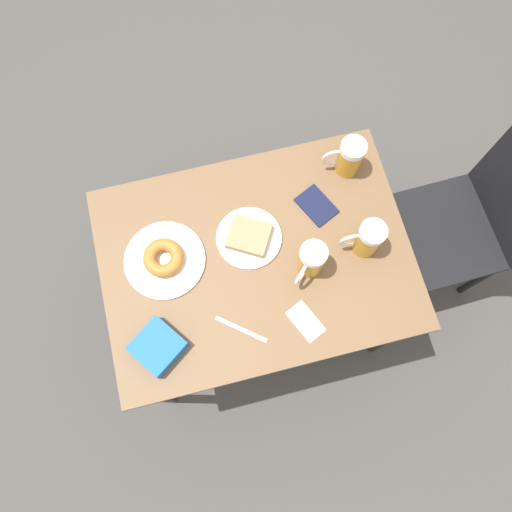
{
  "coord_description": "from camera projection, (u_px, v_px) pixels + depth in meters",
  "views": [
    {
      "loc": [
        0.44,
        -0.11,
        2.23
      ],
      "look_at": [
        0.0,
        0.0,
        0.75
      ],
      "focal_mm": 35.0,
      "sensor_mm": 36.0,
      "label": 1
    }
  ],
  "objects": [
    {
      "name": "fork",
      "position": [
        241.0,
        329.0,
        1.5
      ],
      "size": [
        0.12,
        0.14,
        0.0
      ],
      "rotation": [
        0.0,
        0.0,
        2.47
      ],
      "color": "silver",
      "rests_on": "table"
    },
    {
      "name": "blue_pouch",
      "position": [
        158.0,
        347.0,
        1.46
      ],
      "size": [
        0.18,
        0.18,
        0.05
      ],
      "rotation": [
        0.0,
        0.0,
        2.19
      ],
      "color": "blue",
      "rests_on": "table"
    },
    {
      "name": "table",
      "position": [
        256.0,
        264.0,
        1.63
      ],
      "size": [
        0.71,
        0.97,
        0.73
      ],
      "color": "brown",
      "rests_on": "ground_plane"
    },
    {
      "name": "passport_near_edge",
      "position": [
        317.0,
        206.0,
        1.61
      ],
      "size": [
        0.15,
        0.13,
        0.01
      ],
      "rotation": [
        0.0,
        0.0,
        5.15
      ],
      "color": "#141938",
      "rests_on": "table"
    },
    {
      "name": "plate_with_cake",
      "position": [
        249.0,
        237.0,
        1.57
      ],
      "size": [
        0.21,
        0.21,
        0.04
      ],
      "color": "white",
      "rests_on": "table"
    },
    {
      "name": "beer_mug_right",
      "position": [
        349.0,
        157.0,
        1.59
      ],
      "size": [
        0.08,
        0.13,
        0.14
      ],
      "color": "#C68C23",
      "rests_on": "table"
    },
    {
      "name": "beer_mug_center",
      "position": [
        311.0,
        260.0,
        1.49
      ],
      "size": [
        0.11,
        0.11,
        0.14
      ],
      "color": "#C68C23",
      "rests_on": "table"
    },
    {
      "name": "plate_with_donut",
      "position": [
        164.0,
        259.0,
        1.54
      ],
      "size": [
        0.25,
        0.25,
        0.05
      ],
      "color": "white",
      "rests_on": "table"
    },
    {
      "name": "chair",
      "position": [
        484.0,
        214.0,
        1.79
      ],
      "size": [
        0.41,
        0.41,
        0.95
      ],
      "rotation": [
        0.0,
        0.0,
        0.03
      ],
      "color": "black",
      "rests_on": "ground_plane"
    },
    {
      "name": "napkin_folded",
      "position": [
        306.0,
        322.0,
        1.5
      ],
      "size": [
        0.13,
        0.11,
        0.0
      ],
      "rotation": [
        0.0,
        0.0,
        0.43
      ],
      "color": "white",
      "rests_on": "table"
    },
    {
      "name": "beer_mug_left",
      "position": [
        368.0,
        239.0,
        1.51
      ],
      "size": [
        0.08,
        0.13,
        0.14
      ],
      "color": "#C68C23",
      "rests_on": "table"
    },
    {
      "name": "ground_plane",
      "position": [
        256.0,
        304.0,
        2.26
      ],
      "size": [
        8.0,
        8.0,
        0.0
      ],
      "primitive_type": "plane",
      "color": "#474442"
    }
  ]
}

